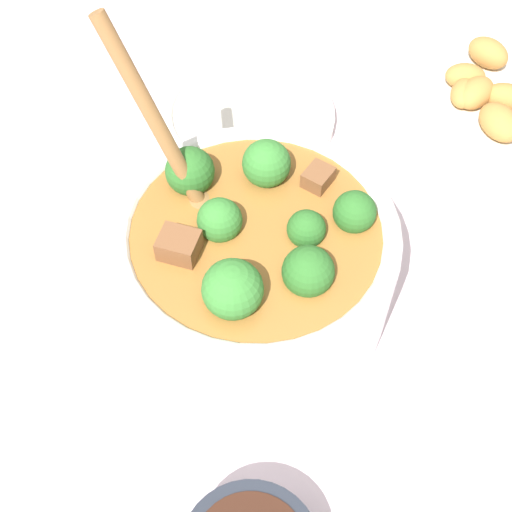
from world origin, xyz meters
The scene contains 4 objects.
ground_plane centered at (0.00, 0.00, 0.00)m, with size 4.00×4.00×0.00m, color silver.
stew_bowl centered at (0.00, 0.00, 0.06)m, with size 0.22×0.22×0.25m.
empty_plate centered at (0.23, -0.01, 0.01)m, with size 0.18×0.18×0.02m.
food_plate centered at (0.22, -0.26, 0.01)m, with size 0.26×0.26×0.04m.
Camera 1 is at (-0.32, 0.03, 0.53)m, focal length 50.00 mm.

